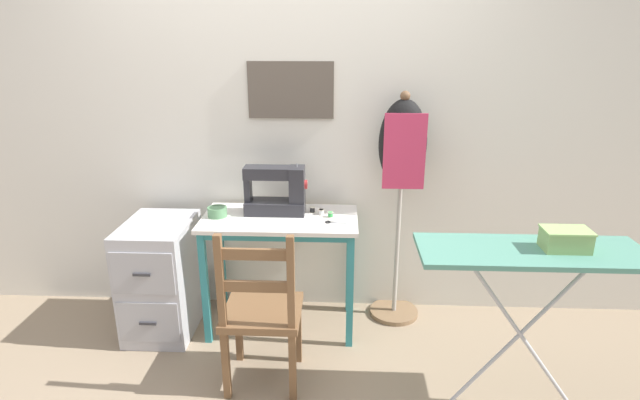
% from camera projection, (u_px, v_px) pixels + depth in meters
% --- Properties ---
extents(ground_plane, '(14.00, 14.00, 0.00)m').
position_uv_depth(ground_plane, '(278.00, 347.00, 3.01)').
color(ground_plane, gray).
extents(wall_back, '(10.00, 0.07, 2.55)m').
position_uv_depth(wall_back, '(284.00, 120.00, 3.13)').
color(wall_back, silver).
rests_on(wall_back, ground_plane).
extents(sewing_table, '(0.94, 0.50, 0.74)m').
position_uv_depth(sewing_table, '(280.00, 235.00, 3.03)').
color(sewing_table, silver).
rests_on(sewing_table, ground_plane).
extents(sewing_machine, '(0.38, 0.16, 0.32)m').
position_uv_depth(sewing_machine, '(279.00, 192.00, 3.03)').
color(sewing_machine, '#28282D').
rests_on(sewing_machine, sewing_table).
extents(fabric_bowl, '(0.12, 0.12, 0.06)m').
position_uv_depth(fabric_bowl, '(217.00, 212.00, 3.01)').
color(fabric_bowl, '#56895B').
rests_on(fabric_bowl, sewing_table).
extents(scissors, '(0.14, 0.04, 0.01)m').
position_uv_depth(scissors, '(333.00, 222.00, 2.91)').
color(scissors, silver).
rests_on(scissors, sewing_table).
extents(thread_spool_near_machine, '(0.04, 0.04, 0.04)m').
position_uv_depth(thread_spool_near_machine, '(312.00, 210.00, 3.07)').
color(thread_spool_near_machine, black).
rests_on(thread_spool_near_machine, sewing_table).
extents(thread_spool_mid_table, '(0.04, 0.04, 0.03)m').
position_uv_depth(thread_spool_mid_table, '(321.00, 212.00, 3.04)').
color(thread_spool_mid_table, silver).
rests_on(thread_spool_mid_table, sewing_table).
extents(thread_spool_far_edge, '(0.04, 0.04, 0.03)m').
position_uv_depth(thread_spool_far_edge, '(330.00, 215.00, 3.00)').
color(thread_spool_far_edge, green).
rests_on(thread_spool_far_edge, sewing_table).
extents(wooden_chair, '(0.40, 0.38, 0.91)m').
position_uv_depth(wooden_chair, '(262.00, 313.00, 2.57)').
color(wooden_chair, brown).
rests_on(wooden_chair, ground_plane).
extents(filing_cabinet, '(0.39, 0.55, 0.71)m').
position_uv_depth(filing_cabinet, '(162.00, 277.00, 3.10)').
color(filing_cabinet, '#B7B7BC').
rests_on(filing_cabinet, ground_plane).
extents(dress_form, '(0.32, 0.32, 1.48)m').
position_uv_depth(dress_form, '(402.00, 161.00, 3.02)').
color(dress_form, '#846647').
rests_on(dress_form, ground_plane).
extents(ironing_board, '(1.03, 0.36, 0.87)m').
position_uv_depth(ironing_board, '(531.00, 259.00, 2.27)').
color(ironing_board, '#518E7A').
rests_on(ironing_board, ground_plane).
extents(storage_box, '(0.21, 0.13, 0.10)m').
position_uv_depth(storage_box, '(566.00, 239.00, 2.24)').
color(storage_box, '#8EB266').
rests_on(storage_box, ironing_board).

